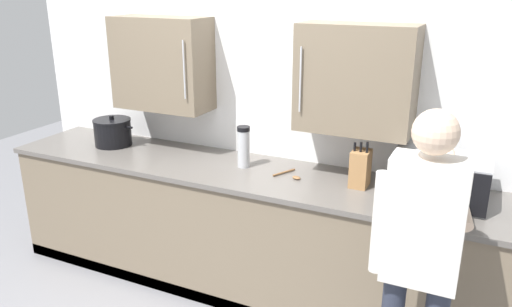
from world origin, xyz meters
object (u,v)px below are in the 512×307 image
at_px(wooden_spoon, 291,175).
at_px(person_figure, 421,250).
at_px(knife_block, 360,168).
at_px(thermos_flask, 244,147).
at_px(microwave_oven, 435,178).
at_px(stock_pot, 113,132).

xyz_separation_m(wooden_spoon, person_figure, (0.94, -0.76, 0.05)).
relative_size(knife_block, thermos_flask, 1.04).
bearing_deg(knife_block, thermos_flask, -179.91).
height_order(thermos_flask, person_figure, person_figure).
distance_m(microwave_oven, person_figure, 0.79).
xyz_separation_m(knife_block, wooden_spoon, (-0.45, -0.04, -0.11)).
xyz_separation_m(stock_pot, wooden_spoon, (1.53, -0.04, -0.10)).
height_order(knife_block, thermos_flask, knife_block).
bearing_deg(microwave_oven, stock_pot, 179.63).
bearing_deg(person_figure, knife_block, 121.63).
height_order(wooden_spoon, person_figure, person_figure).
bearing_deg(knife_block, wooden_spoon, -175.44).
xyz_separation_m(stock_pot, thermos_flask, (1.16, -0.00, 0.04)).
distance_m(stock_pot, wooden_spoon, 1.53).
relative_size(knife_block, stock_pot, 0.79).
height_order(knife_block, person_figure, person_figure).
xyz_separation_m(knife_block, person_figure, (0.49, -0.79, -0.06)).
xyz_separation_m(wooden_spoon, thermos_flask, (-0.37, 0.03, 0.14)).
bearing_deg(wooden_spoon, thermos_flask, 174.57).
bearing_deg(thermos_flask, wooden_spoon, -5.43).
distance_m(wooden_spoon, person_figure, 1.21).
bearing_deg(wooden_spoon, knife_block, 4.56).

